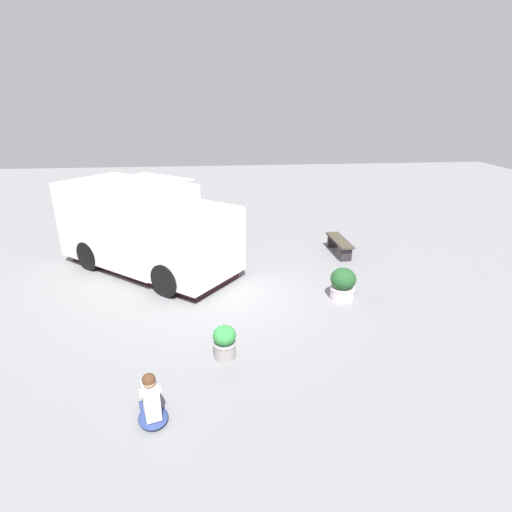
{
  "coord_description": "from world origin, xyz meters",
  "views": [
    {
      "loc": [
        0.25,
        -9.01,
        4.53
      ],
      "look_at": [
        1.09,
        -0.42,
        1.12
      ],
      "focal_mm": 28.33,
      "sensor_mm": 36.0,
      "label": 1
    }
  ],
  "objects_px": {
    "food_truck": "(145,230)",
    "person_customer": "(151,403)",
    "planter_flowering_near": "(225,342)",
    "planter_flowering_far": "(343,284)",
    "plaza_bench": "(339,243)"
  },
  "relations": [
    {
      "from": "planter_flowering_far",
      "to": "plaza_bench",
      "type": "bearing_deg",
      "value": 75.04
    },
    {
      "from": "food_truck",
      "to": "person_customer",
      "type": "distance_m",
      "value": 6.05
    },
    {
      "from": "person_customer",
      "to": "plaza_bench",
      "type": "relative_size",
      "value": 0.56
    },
    {
      "from": "food_truck",
      "to": "planter_flowering_near",
      "type": "bearing_deg",
      "value": -65.3
    },
    {
      "from": "person_customer",
      "to": "planter_flowering_near",
      "type": "bearing_deg",
      "value": 52.9
    },
    {
      "from": "food_truck",
      "to": "person_customer",
      "type": "height_order",
      "value": "food_truck"
    },
    {
      "from": "food_truck",
      "to": "planter_flowering_near",
      "type": "relative_size",
      "value": 8.12
    },
    {
      "from": "planter_flowering_near",
      "to": "person_customer",
      "type": "bearing_deg",
      "value": -127.1
    },
    {
      "from": "person_customer",
      "to": "planter_flowering_near",
      "type": "xyz_separation_m",
      "value": [
        1.12,
        1.48,
        0.01
      ]
    },
    {
      "from": "planter_flowering_near",
      "to": "plaza_bench",
      "type": "height_order",
      "value": "planter_flowering_near"
    },
    {
      "from": "food_truck",
      "to": "planter_flowering_near",
      "type": "xyz_separation_m",
      "value": [
        2.05,
        -4.45,
        -0.79
      ]
    },
    {
      "from": "person_customer",
      "to": "planter_flowering_far",
      "type": "distance_m",
      "value": 5.35
    },
    {
      "from": "planter_flowering_near",
      "to": "planter_flowering_far",
      "type": "bearing_deg",
      "value": 36.07
    },
    {
      "from": "food_truck",
      "to": "planter_flowering_near",
      "type": "distance_m",
      "value": 4.96
    },
    {
      "from": "person_customer",
      "to": "plaza_bench",
      "type": "height_order",
      "value": "person_customer"
    }
  ]
}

